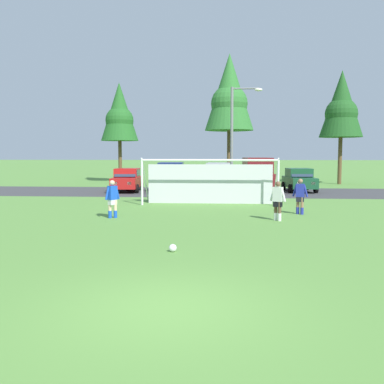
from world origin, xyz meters
TOP-DOWN VIEW (x-y plane):
  - ground_plane at (0.00, 15.00)m, footprint 400.00×400.00m
  - parking_lot_strip at (0.00, 24.03)m, footprint 52.00×8.40m
  - soccer_ball at (-0.46, 4.46)m, footprint 0.22×0.22m
  - soccer_goal at (0.08, 16.44)m, footprint 7.44×2.01m
  - player_striker_near at (3.15, 10.56)m, footprint 0.66×0.48m
  - player_midfield_center at (-3.89, 10.73)m, footprint 0.55×0.61m
  - player_defender_far at (4.40, 12.60)m, footprint 0.71×0.36m
  - parked_car_slot_far_left at (-6.38, 23.96)m, footprint 2.28×4.32m
  - parked_car_slot_left at (-3.12, 24.20)m, footprint 2.37×4.72m
  - parked_car_slot_center_left at (0.49, 23.21)m, footprint 2.22×4.64m
  - parked_car_slot_center at (3.22, 24.44)m, footprint 2.41×4.91m
  - parked_car_slot_center_right at (6.37, 25.15)m, footprint 2.25×4.31m
  - tree_left_edge at (-9.79, 35.41)m, footprint 3.72×3.72m
  - tree_mid_left at (1.16, 32.59)m, footprint 4.46×4.46m
  - tree_center_back at (11.45, 33.66)m, footprint 3.91×3.91m
  - street_lamp at (1.49, 19.42)m, footprint 2.00×0.32m

SIDE VIEW (x-z plane):
  - ground_plane at x=0.00m, z-range 0.00..0.00m
  - parking_lot_strip at x=0.00m, z-range 0.00..0.01m
  - soccer_ball at x=-0.46m, z-range 0.00..0.22m
  - player_striker_near at x=3.15m, z-range 0.00..1.64m
  - player_midfield_center at x=-3.89m, z-range 0.00..1.64m
  - player_defender_far at x=4.40m, z-range 0.00..1.64m
  - parked_car_slot_far_left at x=-6.38m, z-range 0.02..1.74m
  - parked_car_slot_center_right at x=6.37m, z-range 0.02..1.74m
  - parked_car_slot_left at x=-3.12m, z-range 0.03..2.19m
  - parked_car_slot_center_left at x=0.49m, z-range 0.03..2.19m
  - soccer_goal at x=0.08m, z-range 0.01..2.58m
  - parked_car_slot_center at x=3.22m, z-range 0.08..2.60m
  - street_lamp at x=1.49m, z-range 0.13..6.99m
  - tree_left_edge at x=-9.79m, z-range 1.86..11.78m
  - tree_center_back at x=11.45m, z-range 1.96..12.39m
  - tree_mid_left at x=1.16m, z-range 2.24..14.13m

